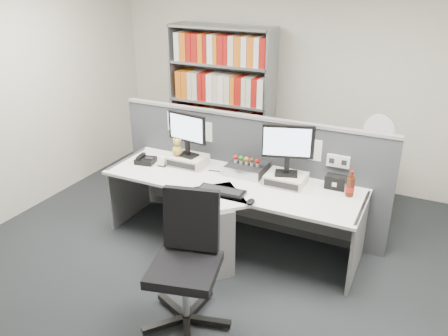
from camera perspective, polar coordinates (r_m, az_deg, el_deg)
The scene contains 21 objects.
ground at distance 4.26m, azimuth -3.93°, elevation -14.65°, with size 5.50×5.50×0.00m, color #26292D.
room_shell at distance 3.45m, azimuth -4.76°, elevation 9.37°, with size 5.04×5.54×2.72m.
partition at distance 4.89m, azimuth 3.11°, elevation -0.38°, with size 3.00×0.08×1.27m.
desk at distance 4.44m, azimuth -0.31°, elevation -5.74°, with size 2.60×1.20×0.72m.
monitor_riser_left at distance 4.86m, azimuth -4.58°, elevation 0.99°, with size 0.38×0.31×0.10m.
monitor_riser_right at distance 4.45m, azimuth 7.79°, elevation -1.40°, with size 0.38×0.31×0.10m.
monitor_left at distance 4.74m, azimuth -4.69°, elevation 4.67°, with size 0.46×0.17×0.47m.
monitor_right at distance 4.31m, azimuth 8.05°, elevation 2.80°, with size 0.48×0.21×0.50m.
desktop_pc at distance 4.65m, azimuth 2.89°, elevation -0.06°, with size 0.38×0.34×0.10m.
figurines at distance 4.59m, azimuth 2.84°, elevation 1.03°, with size 0.29×0.05×0.09m.
keyboard at distance 4.25m, azimuth -0.34°, elevation -2.91°, with size 0.46×0.19×0.03m.
mouse at distance 4.05m, azimuth 3.37°, elevation -4.27°, with size 0.07×0.11×0.04m, color black.
desk_phone at distance 4.97m, azimuth -9.89°, elevation 1.00°, with size 0.23×0.21×0.09m.
desk_calendar at distance 4.85m, azimuth -7.82°, elevation 0.75°, with size 0.09×0.07×0.11m.
plush_toy at distance 4.83m, azimuth -5.91°, elevation 2.50°, with size 0.11×0.11×0.19m.
speaker at distance 4.44m, azimuth 13.89°, elevation -1.76°, with size 0.19×0.11×0.13m, color black.
cola_bottle at distance 4.31m, azimuth 15.62°, elevation -2.27°, with size 0.08×0.08×0.26m.
shelving_unit at distance 6.15m, azimuth -0.29°, elevation 8.03°, with size 1.41×0.40×2.00m.
filing_cabinet at distance 5.41m, azimuth 17.95°, elevation -2.59°, with size 0.45×0.61×0.70m.
desk_fan at distance 5.15m, azimuth 18.91°, elevation 4.28°, with size 0.32×0.19×0.54m.
office_chair at distance 3.62m, azimuth -4.66°, elevation -11.16°, with size 0.72×0.70×1.08m.
Camera 1 is at (1.70, -2.88, 2.64)m, focal length 36.29 mm.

